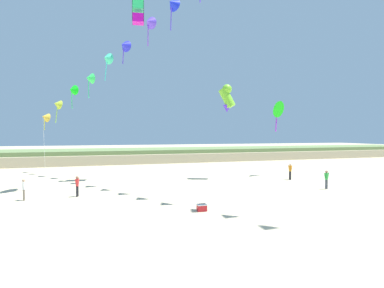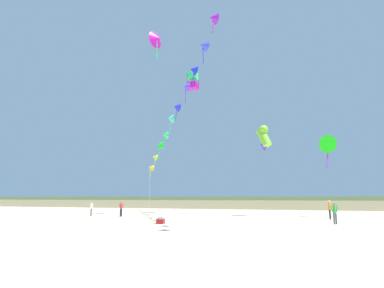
{
  "view_description": "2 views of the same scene",
  "coord_description": "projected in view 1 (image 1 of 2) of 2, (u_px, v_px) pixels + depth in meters",
  "views": [
    {
      "loc": [
        -5.62,
        -11.28,
        4.67
      ],
      "look_at": [
        1.28,
        10.76,
        3.91
      ],
      "focal_mm": 28.0,
      "sensor_mm": 36.0,
      "label": 1
    },
    {
      "loc": [
        9.81,
        -15.63,
        1.96
      ],
      "look_at": [
        2.06,
        8.13,
        6.43
      ],
      "focal_mm": 28.0,
      "sensor_mm": 36.0,
      "label": 2
    }
  ],
  "objects": [
    {
      "name": "beach_cooler",
      "position": [
        202.0,
        208.0,
        18.16
      ],
      "size": [
        0.58,
        0.41,
        0.46
      ],
      "color": "red",
      "rests_on": "ground"
    },
    {
      "name": "person_near_right",
      "position": [
        326.0,
        178.0,
        25.41
      ],
      "size": [
        0.56,
        0.22,
        1.59
      ],
      "color": "#474C56",
      "rests_on": "ground"
    },
    {
      "name": "person_mid_center",
      "position": [
        24.0,
        188.0,
        21.06
      ],
      "size": [
        0.21,
        0.53,
        1.52
      ],
      "color": "#726656",
      "rests_on": "ground"
    },
    {
      "name": "person_near_left",
      "position": [
        77.0,
        185.0,
        22.32
      ],
      "size": [
        0.31,
        0.52,
        1.55
      ],
      "color": "black",
      "rests_on": "ground"
    },
    {
      "name": "ground_plane",
      "position": [
        239.0,
        245.0,
        12.59
      ],
      "size": [
        240.0,
        240.0,
        0.0
      ],
      "primitive_type": "plane",
      "color": "beige"
    },
    {
      "name": "person_far_left",
      "position": [
        290.0,
        170.0,
        30.64
      ],
      "size": [
        0.23,
        0.59,
        1.7
      ],
      "color": "black",
      "rests_on": "ground"
    },
    {
      "name": "large_kite_outer_drift",
      "position": [
        227.0,
        97.0,
        31.42
      ],
      "size": [
        2.02,
        1.79,
        2.94
      ],
      "color": "#7BD32E"
    },
    {
      "name": "dune_ridge",
      "position": [
        133.0,
        155.0,
        51.75
      ],
      "size": [
        120.0,
        12.47,
        2.1
      ],
      "color": "#BFAE8B",
      "rests_on": "ground"
    },
    {
      "name": "large_kite_low_lead",
      "position": [
        276.0,
        109.0,
        33.91
      ],
      "size": [
        2.14,
        1.65,
        3.58
      ],
      "color": "#17ED15"
    },
    {
      "name": "kite_banner_string",
      "position": [
        160.0,
        12.0,
        25.9
      ],
      "size": [
        24.25,
        29.99,
        24.67
      ],
      "color": "gold"
    },
    {
      "name": "large_kite_mid_trail",
      "position": [
        138.0,
        13.0,
        30.49
      ],
      "size": [
        1.32,
        1.32,
        2.16
      ],
      "color": "#CE0DB1"
    }
  ]
}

